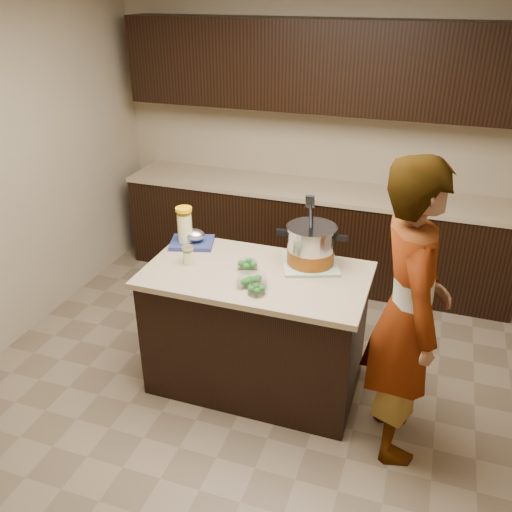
# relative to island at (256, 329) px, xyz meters

# --- Properties ---
(ground_plane) EXTENTS (4.00, 4.00, 0.00)m
(ground_plane) POSITION_rel_island_xyz_m (0.00, 0.00, -0.45)
(ground_plane) COLOR brown
(ground_plane) RESTS_ON ground
(room_shell) EXTENTS (4.04, 4.04, 2.72)m
(room_shell) POSITION_rel_island_xyz_m (0.00, 0.00, 1.26)
(room_shell) COLOR tan
(room_shell) RESTS_ON ground
(back_cabinets) EXTENTS (3.60, 0.63, 2.33)m
(back_cabinets) POSITION_rel_island_xyz_m (0.00, 1.74, 0.49)
(back_cabinets) COLOR black
(back_cabinets) RESTS_ON ground
(island) EXTENTS (1.46, 0.81, 0.90)m
(island) POSITION_rel_island_xyz_m (0.00, 0.00, 0.00)
(island) COLOR black
(island) RESTS_ON ground
(dish_towel) EXTENTS (0.46, 0.46, 0.02)m
(dish_towel) POSITION_rel_island_xyz_m (0.31, 0.22, 0.46)
(dish_towel) COLOR #527850
(dish_towel) RESTS_ON island
(stock_pot) EXTENTS (0.47, 0.36, 0.47)m
(stock_pot) POSITION_rel_island_xyz_m (0.31, 0.22, 0.58)
(stock_pot) COLOR #B7B7BC
(stock_pot) RESTS_ON dish_towel
(lemonade_pitcher) EXTENTS (0.14, 0.14, 0.28)m
(lemonade_pitcher) POSITION_rel_island_xyz_m (-0.61, 0.23, 0.58)
(lemonade_pitcher) COLOR #ECEA90
(lemonade_pitcher) RESTS_ON island
(mason_jar) EXTENTS (0.09, 0.09, 0.13)m
(mason_jar) POSITION_rel_island_xyz_m (-0.47, -0.03, 0.51)
(mason_jar) COLOR #ECEA90
(mason_jar) RESTS_ON island
(broccoli_tub_left) EXTENTS (0.15, 0.15, 0.06)m
(broccoli_tub_left) POSITION_rel_island_xyz_m (-0.06, 0.01, 0.48)
(broccoli_tub_left) COLOR silver
(broccoli_tub_left) RESTS_ON island
(broccoli_tub_right) EXTENTS (0.12, 0.12, 0.05)m
(broccoli_tub_right) POSITION_rel_island_xyz_m (0.09, -0.26, 0.47)
(broccoli_tub_right) COLOR silver
(broccoli_tub_right) RESTS_ON island
(broccoli_tub_rect) EXTENTS (0.22, 0.19, 0.07)m
(broccoli_tub_rect) POSITION_rel_island_xyz_m (0.03, -0.16, 0.48)
(broccoli_tub_rect) COLOR silver
(broccoli_tub_rect) RESTS_ON island
(blue_tray) EXTENTS (0.35, 0.31, 0.11)m
(blue_tray) POSITION_rel_island_xyz_m (-0.56, 0.25, 0.49)
(blue_tray) COLOR navy
(blue_tray) RESTS_ON island
(person) EXTENTS (0.61, 0.77, 1.85)m
(person) POSITION_rel_island_xyz_m (0.98, -0.23, 0.47)
(person) COLOR gray
(person) RESTS_ON ground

